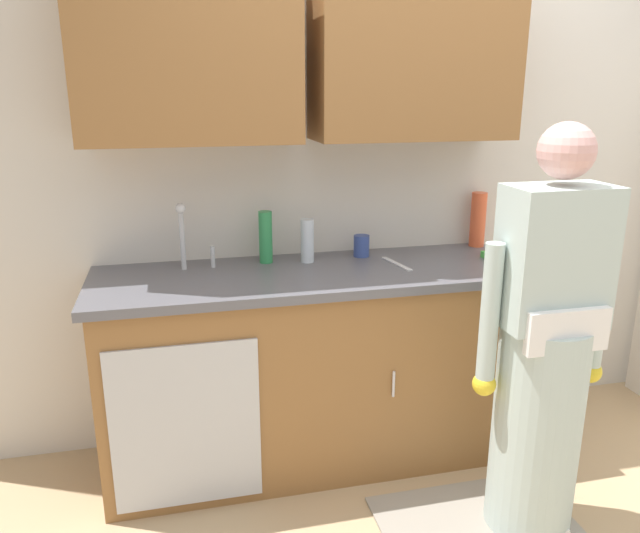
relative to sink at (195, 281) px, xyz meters
The scene contains 13 objects.
ground_plane 1.59m from the sink, 33.32° to the right, with size 9.00×9.00×0.00m, color tan.
kitchen_wall_with_uppers 1.12m from the sink, 17.07° to the left, with size 4.80×0.44×2.70m.
counter_cabinet 0.71m from the sink, ahead, with size 1.90×0.62×0.90m.
countertop 0.53m from the sink, ahead, with size 1.96×0.66×0.04m, color #595960.
sink is the anchor object (origin of this frame).
person_at_sink 1.47m from the sink, 29.03° to the right, with size 0.55×0.34×1.62m.
floor_mat 1.55m from the sink, 31.72° to the right, with size 0.80×0.50×0.01m, color gray.
bottle_water_short 1.47m from the sink, ahead, with size 0.08×0.08×0.28m, color #E05933.
bottle_dish_liquid 0.40m from the sink, 26.78° to the left, with size 0.06×0.06×0.24m, color #2D8C4C.
bottle_water_tall 0.56m from the sink, 14.29° to the left, with size 0.06×0.06×0.20m, color silver.
cup_by_sink 0.83m from the sink, 11.95° to the left, with size 0.08×0.08×0.10m, color #33478C.
knife_on_counter 0.92m from the sink, ahead, with size 0.24×0.02×0.01m, color silver.
sponge 1.42m from the sink, ahead, with size 0.11×0.07×0.03m, color #4CBF4C.
Camera 1 is at (-1.14, -1.88, 1.73)m, focal length 34.55 mm.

